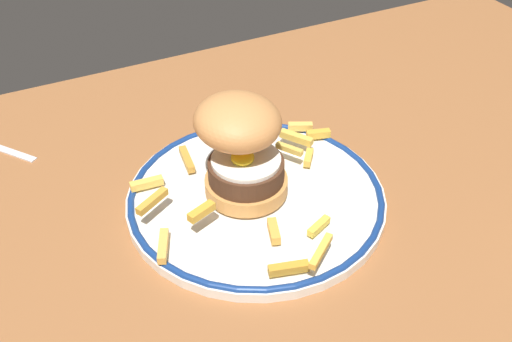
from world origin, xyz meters
The scene contains 4 objects.
ground_plane centered at (0.00, 0.00, -2.00)cm, with size 146.81×84.60×4.00cm, color brown.
dinner_plate centered at (5.06, 3.93, 0.84)cm, with size 29.74×29.74×1.60cm.
burger centered at (4.05, 5.49, 7.42)cm, with size 13.65×13.73×11.51cm.
fries_pile centered at (4.12, 3.75, 2.53)cm, with size 27.48×25.64×2.81cm.
Camera 1 is at (-18.07, -42.53, 45.63)cm, focal length 41.69 mm.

